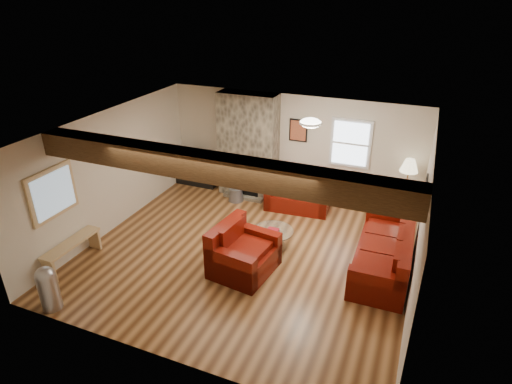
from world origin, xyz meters
TOP-DOWN VIEW (x-y plane):
  - room at (0.00, 0.00)m, footprint 8.00×8.00m
  - oak_beam at (0.00, -1.25)m, footprint 6.00×0.36m
  - chimney_breast at (-1.00, 2.49)m, footprint 1.40×0.67m
  - back_window at (1.35, 2.71)m, footprint 0.90×0.08m
  - hatch_window at (-2.96, -1.50)m, footprint 0.08×1.00m
  - ceiling_dome at (0.90, 0.90)m, footprint 0.40×0.40m
  - artwork_back at (0.15, 2.71)m, footprint 0.42×0.06m
  - artwork_right at (2.96, 0.30)m, footprint 0.06×0.55m
  - sofa_three at (2.48, 0.50)m, footprint 0.95×2.22m
  - loveseat at (0.36, 2.23)m, footprint 1.49×0.94m
  - armchair_red at (0.18, -0.48)m, footprint 1.11×1.22m
  - coffee_table at (0.40, 0.42)m, footprint 0.80×0.80m
  - tv_cabinet at (-2.45, 2.53)m, footprint 1.07×0.43m
  - television at (-2.45, 2.53)m, footprint 0.75×0.10m
  - floor_lamp at (2.64, 2.43)m, footprint 0.38×0.38m
  - pine_bench at (-2.83, -1.47)m, footprint 0.29×1.23m
  - pedal_bin at (-2.28, -2.55)m, footprint 0.37×0.37m
  - coal_bucket at (-1.12, 2.02)m, footprint 0.37×0.37m

SIDE VIEW (x-z plane):
  - coal_bucket at x=-1.12m, z-range 0.00..0.35m
  - coffee_table at x=0.40m, z-range -0.01..0.41m
  - pine_bench at x=-2.83m, z-range 0.00..0.46m
  - tv_cabinet at x=-2.45m, z-range 0.00..0.53m
  - loveseat at x=0.36m, z-range 0.00..0.76m
  - pedal_bin at x=-2.28m, z-range 0.00..0.78m
  - sofa_three at x=2.48m, z-range 0.00..0.85m
  - armchair_red at x=0.18m, z-range 0.00..0.89m
  - television at x=-2.45m, z-range 0.53..0.97m
  - chimney_breast at x=-1.00m, z-range -0.03..2.47m
  - room at x=0.00m, z-range -2.75..5.25m
  - floor_lamp at x=2.64m, z-range 0.52..1.99m
  - hatch_window at x=-2.96m, z-range 1.00..1.90m
  - back_window at x=1.35m, z-range 1.00..2.10m
  - artwork_back at x=0.15m, z-range 1.44..1.96m
  - artwork_right at x=2.96m, z-range 1.54..1.96m
  - oak_beam at x=0.00m, z-range 2.12..2.50m
  - ceiling_dome at x=0.90m, z-range 2.35..2.53m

